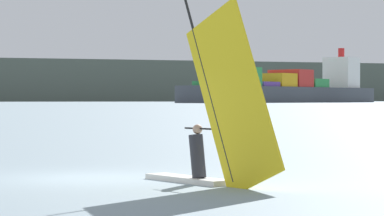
{
  "coord_description": "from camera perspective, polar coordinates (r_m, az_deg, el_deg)",
  "views": [
    {
      "loc": [
        0.81,
        -20.74,
        1.88
      ],
      "look_at": [
        3.31,
        10.55,
        1.57
      ],
      "focal_mm": 81.07,
      "sensor_mm": 36.0,
      "label": 1
    }
  ],
  "objects": [
    {
      "name": "distant_headland",
      "position": [
        1063.17,
        2.58,
        1.5
      ],
      "size": [
        802.34,
        599.33,
        38.51
      ],
      "primitive_type": "cube",
      "rotation": [
        0.0,
        0.0,
        0.24
      ],
      "color": "#4C564C",
      "rests_on": "ground_plane"
    },
    {
      "name": "cargo_ship",
      "position": [
        520.13,
        6.29,
        1.25
      ],
      "size": [
        137.47,
        135.2,
        35.22
      ],
      "rotation": [
        0.0,
        0.0,
        3.92
      ],
      "color": "#3F444C",
      "rests_on": "ground_plane"
    },
    {
      "name": "windsurfer",
      "position": [
        18.96,
        1.41,
        -1.46
      ],
      "size": [
        2.7,
        3.84,
        4.4
      ],
      "rotation": [
        0.0,
        0.0,
        2.16
      ],
      "color": "white",
      "rests_on": "ground_plane"
    },
    {
      "name": "ground_plane",
      "position": [
        20.84,
        -6.8,
        -4.6
      ],
      "size": [
        4000.0,
        4000.0,
        0.0
      ],
      "primitive_type": "plane",
      "color": "gray"
    }
  ]
}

